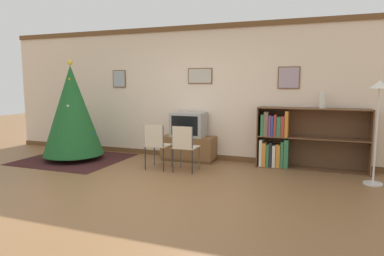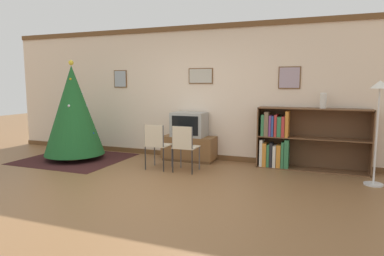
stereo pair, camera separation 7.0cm
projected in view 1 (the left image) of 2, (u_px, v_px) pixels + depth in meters
ground_plane at (138, 192)px, 4.91m from camera, size 24.00×24.00×0.00m
wall_back at (196, 93)px, 7.00m from camera, size 9.18×0.11×2.70m
area_rug at (74, 159)px, 7.00m from camera, size 1.99×1.81×0.01m
christmas_tree at (72, 111)px, 6.87m from camera, size 1.19×1.19×1.99m
tv_console at (189, 148)px, 6.88m from camera, size 1.05×0.47×0.49m
television at (189, 124)px, 6.82m from camera, size 0.66×0.46×0.48m
folding_chair_left at (156, 144)px, 6.11m from camera, size 0.40×0.40×0.82m
folding_chair_right at (184, 146)px, 5.92m from camera, size 0.40×0.40×0.82m
bookshelf at (291, 140)px, 6.22m from camera, size 1.91×0.36×1.11m
vase at (323, 100)px, 5.97m from camera, size 0.11×0.11×0.27m
standing_lamp at (378, 105)px, 5.11m from camera, size 0.28×0.28×1.59m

